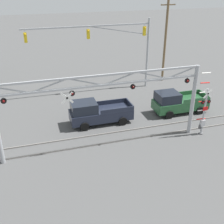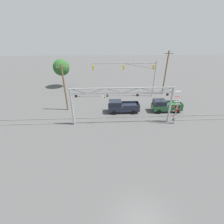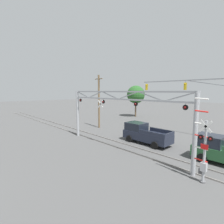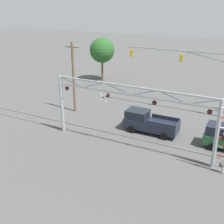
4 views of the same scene
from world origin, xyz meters
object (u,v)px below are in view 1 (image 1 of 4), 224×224
object	(u,v)px
crossing_gantry	(103,100)
utility_pole_right	(165,41)
crossing_signal_mast	(204,112)
pickup_truck_lead	(97,113)
pickup_truck_following	(177,102)
traffic_signal_span	(117,41)

from	to	relation	value
crossing_gantry	utility_pole_right	size ratio (longest dim) A/B	1.59
crossing_gantry	crossing_signal_mast	xyz separation A→B (m)	(8.25, -0.53, -1.87)
pickup_truck_lead	pickup_truck_following	distance (m)	7.91
crossing_gantry	pickup_truck_following	size ratio (longest dim) A/B	2.91
crossing_gantry	crossing_signal_mast	world-z (taller)	crossing_gantry
crossing_gantry	crossing_signal_mast	size ratio (longest dim) A/B	2.80
crossing_signal_mast	traffic_signal_span	distance (m)	12.85
pickup_truck_following	crossing_signal_mast	bearing A→B (deg)	-91.02
traffic_signal_span	pickup_truck_lead	xyz separation A→B (m)	(-4.24, -7.46, -4.51)
pickup_truck_following	utility_pole_right	distance (m)	10.02
crossing_signal_mast	pickup_truck_lead	distance (m)	9.01
crossing_gantry	traffic_signal_span	xyz separation A→B (m)	(4.66, 11.28, 1.67)
pickup_truck_lead	utility_pole_right	bearing A→B (deg)	39.47
pickup_truck_following	utility_pole_right	xyz separation A→B (m)	(2.74, 8.82, 3.89)
crossing_signal_mast	pickup_truck_following	bearing A→B (deg)	88.98
crossing_gantry	pickup_truck_lead	xyz separation A→B (m)	(0.42, 3.82, -2.84)
pickup_truck_lead	pickup_truck_following	xyz separation A→B (m)	(7.91, -0.06, -0.00)
crossing_signal_mast	pickup_truck_following	world-z (taller)	crossing_signal_mast
pickup_truck_following	utility_pole_right	world-z (taller)	utility_pole_right
pickup_truck_lead	traffic_signal_span	bearing A→B (deg)	60.42
crossing_signal_mast	pickup_truck_following	distance (m)	4.40
crossing_gantry	utility_pole_right	distance (m)	16.79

